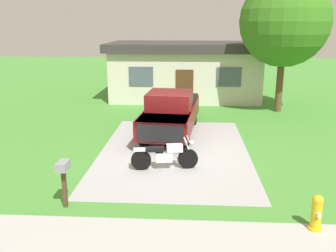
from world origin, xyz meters
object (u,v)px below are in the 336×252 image
(mailbox, at_px, (63,172))
(shade_tree, at_px, (285,22))
(neighbor_house, at_px, (185,70))
(motorcycle, at_px, (165,155))
(pickup_truck, at_px, (171,112))
(fire_hydrant, at_px, (317,213))

(mailbox, relative_size, shade_tree, 0.18)
(mailbox, height_order, neighbor_house, neighbor_house)
(motorcycle, relative_size, neighbor_house, 0.23)
(pickup_truck, height_order, fire_hydrant, pickup_truck)
(motorcycle, distance_m, shade_tree, 11.20)
(pickup_truck, relative_size, mailbox, 4.59)
(motorcycle, xyz_separation_m, mailbox, (-2.43, -2.79, 0.51))
(pickup_truck, distance_m, neighbor_house, 8.26)
(pickup_truck, relative_size, neighbor_house, 0.60)
(motorcycle, xyz_separation_m, pickup_truck, (-0.02, 4.21, 0.48))
(mailbox, bearing_deg, motorcycle, 48.95)
(fire_hydrant, bearing_deg, motorcycle, 136.67)
(pickup_truck, bearing_deg, shade_tree, 38.83)
(fire_hydrant, distance_m, shade_tree, 13.12)
(shade_tree, relative_size, neighbor_house, 0.74)
(neighbor_house, bearing_deg, fire_hydrant, -78.37)
(shade_tree, bearing_deg, fire_hydrant, -98.55)
(pickup_truck, distance_m, fire_hydrant, 8.63)
(fire_hydrant, height_order, mailbox, mailbox)
(motorcycle, height_order, shade_tree, shade_tree)
(pickup_truck, xyz_separation_m, mailbox, (-2.42, -7.00, 0.03))
(pickup_truck, bearing_deg, motorcycle, -89.79)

